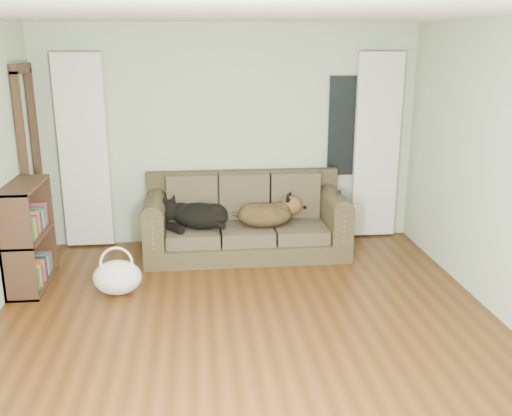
{
  "coord_description": "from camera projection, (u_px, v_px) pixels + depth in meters",
  "views": [
    {
      "loc": [
        -0.4,
        -4.29,
        2.37
      ],
      "look_at": [
        0.23,
        1.6,
        0.65
      ],
      "focal_mm": 40.0,
      "sensor_mm": 36.0,
      "label": 1
    }
  ],
  "objects": [
    {
      "name": "window_pane",
      "position": [
        348.0,
        126.0,
        6.92
      ],
      "size": [
        0.5,
        0.03,
        1.2
      ],
      "primitive_type": "cube",
      "color": "black",
      "rests_on": "wall_back"
    },
    {
      "name": "tote_bag",
      "position": [
        117.0,
        278.0,
        5.57
      ],
      "size": [
        0.57,
        0.51,
        0.34
      ],
      "primitive_type": "ellipsoid",
      "rotation": [
        0.0,
        0.0,
        -0.37
      ],
      "color": "silver",
      "rests_on": "floor"
    },
    {
      "name": "dog_black_lab",
      "position": [
        196.0,
        216.0,
        6.47
      ],
      "size": [
        0.82,
        0.72,
        0.29
      ],
      "primitive_type": "ellipsoid",
      "rotation": [
        0.0,
        0.0,
        -0.47
      ],
      "color": "black",
      "rests_on": "sofa"
    },
    {
      "name": "ceiling",
      "position": [
        248.0,
        10.0,
        4.08
      ],
      "size": [
        5.0,
        5.0,
        0.0
      ],
      "primitive_type": "plane",
      "color": "white",
      "rests_on": "ground"
    },
    {
      "name": "curtain_left",
      "position": [
        84.0,
        152.0,
        6.62
      ],
      "size": [
        0.55,
        0.08,
        2.25
      ],
      "primitive_type": "cube",
      "color": "silver",
      "rests_on": "ground"
    },
    {
      "name": "wall_back",
      "position": [
        229.0,
        136.0,
        6.83
      ],
      "size": [
        4.5,
        0.04,
        2.6
      ],
      "primitive_type": "cube",
      "color": "#AAC19F",
      "rests_on": "ground"
    },
    {
      "name": "sofa",
      "position": [
        246.0,
        216.0,
        6.58
      ],
      "size": [
        2.3,
        1.0,
        0.94
      ],
      "primitive_type": "cube",
      "color": "#29271B",
      "rests_on": "floor"
    },
    {
      "name": "bookshelf",
      "position": [
        29.0,
        238.0,
        5.68
      ],
      "size": [
        0.34,
        0.85,
        1.06
      ],
      "primitive_type": "cube",
      "rotation": [
        0.0,
        0.0,
        0.03
      ],
      "color": "black",
      "rests_on": "floor"
    },
    {
      "name": "tv_remote",
      "position": [
        339.0,
        193.0,
        6.49
      ],
      "size": [
        0.1,
        0.2,
        0.02
      ],
      "primitive_type": "cube",
      "rotation": [
        0.0,
        0.0,
        -0.24
      ],
      "color": "black",
      "rests_on": "sofa"
    },
    {
      "name": "door_casing",
      "position": [
        32.0,
        168.0,
        6.24
      ],
      "size": [
        0.07,
        0.6,
        2.1
      ],
      "primitive_type": "cube",
      "color": "black",
      "rests_on": "ground"
    },
    {
      "name": "curtain_right",
      "position": [
        377.0,
        147.0,
        6.97
      ],
      "size": [
        0.55,
        0.08,
        2.25
      ],
      "primitive_type": "cube",
      "color": "silver",
      "rests_on": "ground"
    },
    {
      "name": "floor",
      "position": [
        250.0,
        336.0,
        4.8
      ],
      "size": [
        5.0,
        5.0,
        0.0
      ],
      "primitive_type": "plane",
      "color": "#3D220D",
      "rests_on": "ground"
    },
    {
      "name": "dog_shepherd",
      "position": [
        268.0,
        213.0,
        6.55
      ],
      "size": [
        0.66,
        0.47,
        0.29
      ],
      "primitive_type": "ellipsoid",
      "rotation": [
        0.0,
        0.0,
        3.12
      ],
      "color": "black",
      "rests_on": "sofa"
    }
  ]
}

